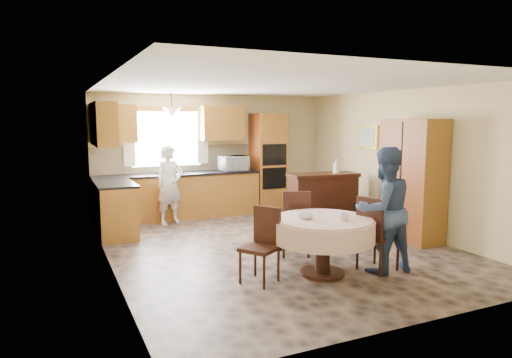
{
  "coord_description": "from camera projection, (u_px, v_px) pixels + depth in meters",
  "views": [
    {
      "loc": [
        -3.2,
        -6.19,
        1.98
      ],
      "look_at": [
        -0.23,
        0.3,
        1.05
      ],
      "focal_mm": 32.0,
      "sensor_mm": 36.0,
      "label": 1
    }
  ],
  "objects": [
    {
      "name": "wall_right",
      "position": [
        404.0,
        162.0,
        8.03
      ],
      "size": [
        0.02,
        6.0,
        2.5
      ],
      "primitive_type": "cube",
      "color": "#D0BD85",
      "rests_on": "floor"
    },
    {
      "name": "chair_right",
      "position": [
        374.0,
        230.0,
        5.94
      ],
      "size": [
        0.52,
        0.52,
        0.99
      ],
      "rotation": [
        0.0,
        0.0,
        1.8
      ],
      "color": "#3A1A0F",
      "rests_on": "floor"
    },
    {
      "name": "chair_back",
      "position": [
        296.0,
        220.0,
        6.61
      ],
      "size": [
        0.55,
        0.55,
        0.97
      ],
      "rotation": [
        0.0,
        0.0,
        2.76
      ],
      "color": "#3A1A0F",
      "rests_on": "floor"
    },
    {
      "name": "pendant",
      "position": [
        172.0,
        112.0,
        8.72
      ],
      "size": [
        0.36,
        0.36,
        0.18
      ],
      "primitive_type": "cone",
      "rotation": [
        3.14,
        0.0,
        0.0
      ],
      "color": "beige",
      "rests_on": "ceiling"
    },
    {
      "name": "counter_back",
      "position": [
        178.0,
        174.0,
        9.12
      ],
      "size": [
        3.3,
        0.64,
        0.04
      ],
      "primitive_type": "cube",
      "color": "black",
      "rests_on": "base_cab_back"
    },
    {
      "name": "framed_picture",
      "position": [
        368.0,
        137.0,
        8.83
      ],
      "size": [
        0.06,
        0.55,
        0.46
      ],
      "color": "gold",
      "rests_on": "wall_right"
    },
    {
      "name": "cupboard",
      "position": [
        412.0,
        180.0,
        7.48
      ],
      "size": [
        0.52,
        1.05,
        2.0
      ],
      "primitive_type": "cube",
      "color": "#A97E2D",
      "rests_on": "floor"
    },
    {
      "name": "person_sink",
      "position": [
        170.0,
        185.0,
        8.67
      ],
      "size": [
        0.63,
        0.5,
        1.5
      ],
      "primitive_type": "imported",
      "rotation": [
        0.0,
        0.0,
        0.3
      ],
      "color": "silver",
      "rests_on": "floor"
    },
    {
      "name": "space_heater",
      "position": [
        368.0,
        220.0,
        7.79
      ],
      "size": [
        0.47,
        0.37,
        0.57
      ],
      "primitive_type": "cube",
      "rotation": [
        0.0,
        0.0,
        -0.2
      ],
      "color": "black",
      "rests_on": "floor"
    },
    {
      "name": "wall_front",
      "position": [
        424.0,
        198.0,
        4.29
      ],
      "size": [
        5.0,
        0.02,
        2.5
      ],
      "primitive_type": "cube",
      "color": "#D0BD85",
      "rests_on": "floor"
    },
    {
      "name": "cup_table",
      "position": [
        344.0,
        217.0,
        5.67
      ],
      "size": [
        0.12,
        0.12,
        0.09
      ],
      "primitive_type": "imported",
      "rotation": [
        0.0,
        0.0,
        -0.06
      ],
      "color": "#B2B2B2",
      "rests_on": "dining_table"
    },
    {
      "name": "ceiling",
      "position": [
        278.0,
        85.0,
        6.83
      ],
      "size": [
        5.0,
        6.0,
        0.01
      ],
      "primitive_type": "cube",
      "color": "white",
      "rests_on": "wall_back"
    },
    {
      "name": "base_cab_back",
      "position": [
        179.0,
        197.0,
        9.18
      ],
      "size": [
        3.3,
        0.6,
        0.88
      ],
      "primitive_type": "cube",
      "color": "#A97E2D",
      "rests_on": "floor"
    },
    {
      "name": "counter_left",
      "position": [
        114.0,
        184.0,
        7.76
      ],
      "size": [
        0.64,
        1.2,
        0.04
      ],
      "primitive_type": "cube",
      "color": "black",
      "rests_on": "base_cab_left"
    },
    {
      "name": "bottle_sideboard",
      "position": [
        336.0,
        167.0,
        8.63
      ],
      "size": [
        0.14,
        0.14,
        0.32
      ],
      "primitive_type": "imported",
      "rotation": [
        0.0,
        0.0,
        -0.14
      ],
      "color": "silver",
      "rests_on": "sideboard"
    },
    {
      "name": "curtain_right",
      "position": [
        203.0,
        136.0,
        9.48
      ],
      "size": [
        0.22,
        0.02,
        1.15
      ],
      "primitive_type": "cube",
      "color": "white",
      "rests_on": "wall_back"
    },
    {
      "name": "bowl_sideboard",
      "position": [
        311.0,
        176.0,
        8.42
      ],
      "size": [
        0.28,
        0.28,
        0.05
      ],
      "primitive_type": "imported",
      "rotation": [
        0.0,
        0.0,
        0.43
      ],
      "color": "#B2B2B2",
      "rests_on": "sideboard"
    },
    {
      "name": "curtain_left",
      "position": [
        129.0,
        137.0,
        8.86
      ],
      "size": [
        0.22,
        0.02,
        1.15
      ],
      "primitive_type": "cube",
      "color": "white",
      "rests_on": "wall_back"
    },
    {
      "name": "microwave",
      "position": [
        234.0,
        163.0,
        9.54
      ],
      "size": [
        0.6,
        0.45,
        0.31
      ],
      "primitive_type": "imported",
      "rotation": [
        0.0,
        0.0,
        0.12
      ],
      "color": "silver",
      "rests_on": "counter_back"
    },
    {
      "name": "wall_cab_right",
      "position": [
        222.0,
        123.0,
        9.53
      ],
      "size": [
        0.9,
        0.33,
        0.72
      ],
      "primitive_type": "cube",
      "color": "#A97A2A",
      "rests_on": "wall_back"
    },
    {
      "name": "backsplash",
      "position": [
        174.0,
        159.0,
        9.35
      ],
      "size": [
        3.3,
        0.02,
        0.55
      ],
      "primitive_type": "cube",
      "color": "#CBB88F",
      "rests_on": "wall_back"
    },
    {
      "name": "sideboard",
      "position": [
        323.0,
        201.0,
        8.59
      ],
      "size": [
        1.35,
        0.67,
        0.93
      ],
      "primitive_type": "cube",
      "rotation": [
        0.0,
        0.0,
        -0.11
      ],
      "color": "#3A1A0F",
      "rests_on": "floor"
    },
    {
      "name": "wall_left",
      "position": [
        108.0,
        176.0,
        5.96
      ],
      "size": [
        0.02,
        6.0,
        2.5
      ],
      "primitive_type": "cube",
      "color": "#D0BD85",
      "rests_on": "floor"
    },
    {
      "name": "window",
      "position": [
        166.0,
        139.0,
        9.22
      ],
      "size": [
        1.4,
        0.03,
        1.1
      ],
      "primitive_type": "cube",
      "color": "white",
      "rests_on": "wall_back"
    },
    {
      "name": "wall_cab_left",
      "position": [
        113.0,
        124.0,
        8.62
      ],
      "size": [
        0.85,
        0.33,
        0.72
      ],
      "primitive_type": "cube",
      "color": "#A97A2A",
      "rests_on": "wall_back"
    },
    {
      "name": "wall_back",
      "position": [
        213.0,
        154.0,
        9.7
      ],
      "size": [
        5.0,
        0.02,
        2.5
      ],
      "primitive_type": "cube",
      "color": "#D0BD85",
      "rests_on": "floor"
    },
    {
      "name": "dining_table",
      "position": [
        323.0,
        231.0,
        5.81
      ],
      "size": [
        1.3,
        1.3,
        0.74
      ],
      "color": "#3A1A0F",
      "rests_on": "floor"
    },
    {
      "name": "floor",
      "position": [
        277.0,
        247.0,
        7.16
      ],
      "size": [
        5.0,
        6.0,
        0.01
      ],
      "primitive_type": "cube",
      "color": "#715C4F",
      "rests_on": "ground"
    },
    {
      "name": "bowl_table",
      "position": [
        306.0,
        216.0,
        5.75
      ],
      "size": [
        0.25,
        0.25,
        0.06
      ],
      "primitive_type": "imported",
      "rotation": [
        0.0,
        0.0,
        -0.28
      ],
      "color": "#B2B2B2",
      "rests_on": "dining_table"
    },
    {
      "name": "person_dining",
      "position": [
        384.0,
        210.0,
        5.91
      ],
      "size": [
        0.84,
        0.68,
        1.64
      ],
      "primitive_type": "imported",
      "rotation": [
        0.0,
        0.0,
        3.07
      ],
      "color": "navy",
      "rests_on": "floor"
    },
    {
      "name": "wall_cab_side",
      "position": [
        103.0,
        124.0,
        7.57
      ],
      "size": [
        0.33,
        1.2,
        0.72
      ],
      "primitive_type": "cube",
      "color": "#A97A2A",
      "rests_on": "wall_left"
    },
    {
      "name": "oven_tower",
      "position": [
        268.0,
        162.0,
        9.92
      ],
      "size": [
        0.66,
        0.62,
        2.12
      ],
      "primitive_type": "cube",
      "color": "#A97E2D",
      "rests_on": "floor"
    },
    {
      "name": "base_cab_left",
      "position": [
        115.0,
        210.0,
        7.82
      ],
      "size": [
        0.6,
        1.2,
        0.88
      ],
      "primitive_type": "cube",
      "color": "#A97E2D",
      "rests_on": "floor"
    },
    {
      "name": "chair_left",
      "position": [
        263.0,
        241.0,
        5.59
      ],
      "size": [
        0.55,
        0.55,
        0.91
      ],
      "rotation": [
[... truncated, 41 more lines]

